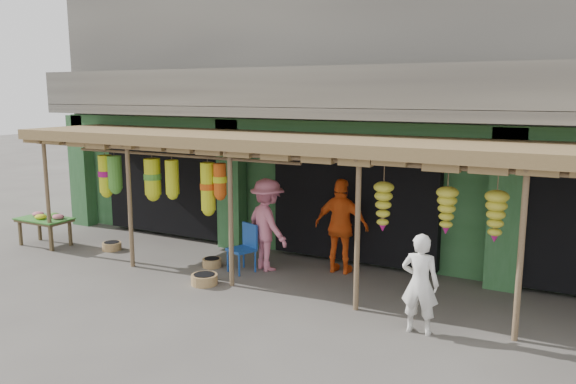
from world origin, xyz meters
The scene contains 11 objects.
ground centered at (0.00, 0.00, 0.00)m, with size 80.00×80.00×0.00m, color #514C47.
building centered at (0.00, 4.87, 3.37)m, with size 16.40×6.80×7.00m.
awning centered at (-0.13, 0.81, 2.58)m, with size 14.00×2.70×2.79m.
flower_table centered at (-6.99, 0.07, 0.63)m, with size 1.30×0.77×0.78m.
blue_chair centered at (-1.76, 0.67, 0.55)m, with size 0.61×0.61×0.98m.
basket_left centered at (-5.32, 0.51, 0.09)m, with size 0.44×0.44×0.18m, color olive.
basket_mid centered at (-2.00, -0.39, 0.10)m, with size 0.50×0.50×0.19m, color olive.
basket_right centered at (-2.52, 0.56, 0.09)m, with size 0.39×0.39×0.18m, color olive.
person_front centered at (2.17, -0.61, 0.78)m, with size 0.57×0.37×1.55m, color white.
person_vendor centered at (0.00, 1.51, 0.96)m, with size 1.13×0.47×1.92m, color #EB5616.
person_shopper centered at (-1.41, 0.98, 0.95)m, with size 1.22×0.70×1.89m, color #D26F88.
Camera 1 is at (4.24, -8.61, 3.60)m, focal length 35.00 mm.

